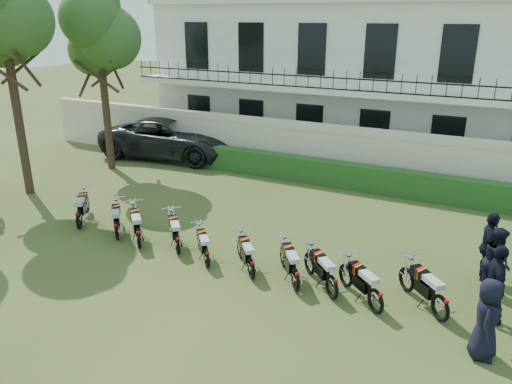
% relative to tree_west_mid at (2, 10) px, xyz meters
% --- Properties ---
extents(ground, '(100.00, 100.00, 0.00)m').
position_rel_tree_west_mid_xyz_m(ground, '(9.46, -1.00, -6.67)').
color(ground, '#37441B').
rests_on(ground, ground).
extents(perimeter_wall, '(30.00, 0.35, 2.30)m').
position_rel_tree_west_mid_xyz_m(perimeter_wall, '(9.46, 7.00, -5.50)').
color(perimeter_wall, beige).
rests_on(perimeter_wall, ground).
extents(hedge, '(18.00, 0.60, 1.00)m').
position_rel_tree_west_mid_xyz_m(hedge, '(10.46, 6.20, -6.17)').
color(hedge, '#234E1C').
rests_on(hedge, ground).
extents(building, '(20.40, 9.60, 7.40)m').
position_rel_tree_west_mid_xyz_m(building, '(9.46, 12.96, -2.96)').
color(building, white).
rests_on(building, ground).
extents(tree_west_mid, '(3.40, 3.20, 8.82)m').
position_rel_tree_west_mid_xyz_m(tree_west_mid, '(0.00, 0.00, 0.00)').
color(tree_west_mid, '#473323').
rests_on(tree_west_mid, ground).
extents(tree_west_near, '(3.40, 3.20, 7.90)m').
position_rel_tree_west_mid_xyz_m(tree_west_near, '(0.50, 4.00, -0.78)').
color(tree_west_near, '#473323').
rests_on(tree_west_near, ground).
extents(motorcycle_0, '(1.23, 1.68, 1.09)m').
position_rel_tree_west_mid_xyz_m(motorcycle_0, '(4.35, -1.72, -6.17)').
color(motorcycle_0, black).
rests_on(motorcycle_0, ground).
extents(motorcycle_1, '(1.26, 1.44, 1.00)m').
position_rel_tree_west_mid_xyz_m(motorcycle_1, '(5.95, -1.77, -6.21)').
color(motorcycle_1, black).
rests_on(motorcycle_1, ground).
extents(motorcycle_2, '(1.47, 1.48, 1.09)m').
position_rel_tree_west_mid_xyz_m(motorcycle_2, '(6.95, -1.96, -6.17)').
color(motorcycle_2, black).
rests_on(motorcycle_2, ground).
extents(motorcycle_3, '(1.33, 1.43, 1.02)m').
position_rel_tree_west_mid_xyz_m(motorcycle_3, '(8.18, -1.74, -6.20)').
color(motorcycle_3, black).
rests_on(motorcycle_3, ground).
extents(motorcycle_4, '(1.23, 1.32, 0.94)m').
position_rel_tree_west_mid_xyz_m(motorcycle_4, '(9.37, -2.05, -6.24)').
color(motorcycle_4, black).
rests_on(motorcycle_4, ground).
extents(motorcycle_5, '(1.27, 1.39, 0.98)m').
position_rel_tree_west_mid_xyz_m(motorcycle_5, '(10.73, -2.03, -6.22)').
color(motorcycle_5, black).
rests_on(motorcycle_5, ground).
extents(motorcycle_6, '(1.22, 1.57, 1.04)m').
position_rel_tree_west_mid_xyz_m(motorcycle_6, '(11.99, -2.07, -6.19)').
color(motorcycle_6, black).
rests_on(motorcycle_6, ground).
extents(motorcycle_7, '(1.42, 1.40, 1.04)m').
position_rel_tree_west_mid_xyz_m(motorcycle_7, '(12.91, -2.00, -6.19)').
color(motorcycle_7, black).
rests_on(motorcycle_7, ground).
extents(motorcycle_8, '(1.49, 1.32, 1.04)m').
position_rel_tree_west_mid_xyz_m(motorcycle_8, '(14.00, -2.15, -6.19)').
color(motorcycle_8, black).
rests_on(motorcycle_8, ground).
extents(motorcycle_9, '(1.43, 1.49, 1.07)m').
position_rel_tree_west_mid_xyz_m(motorcycle_9, '(15.37, -1.78, -6.17)').
color(motorcycle_9, black).
rests_on(motorcycle_9, ground).
extents(suv, '(7.12, 4.01, 1.88)m').
position_rel_tree_west_mid_xyz_m(suv, '(1.79, 6.77, -5.73)').
color(suv, black).
rests_on(suv, ground).
extents(officer_0, '(0.57, 0.86, 1.73)m').
position_rel_tree_west_mid_xyz_m(officer_0, '(16.30, -2.67, -5.80)').
color(officer_0, black).
rests_on(officer_0, ground).
extents(officer_2, '(0.72, 1.17, 1.86)m').
position_rel_tree_west_mid_xyz_m(officer_2, '(16.39, -1.24, -5.74)').
color(officer_2, black).
rests_on(officer_2, ground).
extents(officer_4, '(0.78, 0.94, 1.73)m').
position_rel_tree_west_mid_xyz_m(officer_4, '(16.37, 0.12, -5.80)').
color(officer_4, black).
rests_on(officer_4, ground).
extents(officer_5, '(0.57, 1.13, 1.85)m').
position_rel_tree_west_mid_xyz_m(officer_5, '(16.13, 0.75, -5.74)').
color(officer_5, black).
rests_on(officer_5, ground).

